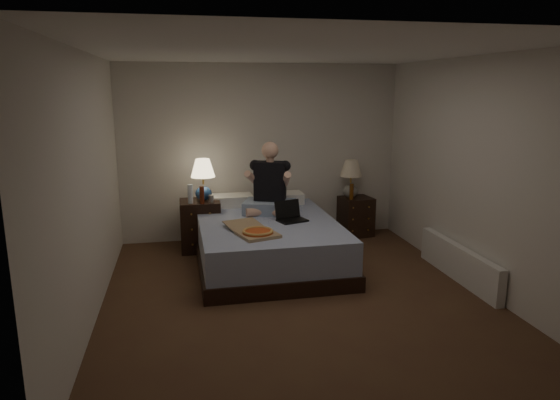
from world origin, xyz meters
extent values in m
cube|color=brown|center=(0.00, 0.00, 0.00)|extent=(4.00, 4.50, 0.00)
cube|color=white|center=(0.00, 0.00, 2.50)|extent=(4.00, 4.50, 0.00)
cube|color=beige|center=(0.00, 2.25, 1.25)|extent=(4.00, 0.00, 2.50)
cube|color=beige|center=(0.00, -2.25, 1.25)|extent=(4.00, 0.00, 2.50)
cube|color=beige|center=(-2.00, 0.00, 1.25)|extent=(0.00, 4.50, 2.50)
cube|color=beige|center=(2.00, 0.00, 1.25)|extent=(0.00, 4.50, 2.50)
cube|color=#5266A4|center=(-0.13, 1.08, 0.28)|extent=(1.68, 2.24, 0.56)
cube|color=black|center=(-0.92, 1.79, 0.34)|extent=(0.53, 0.48, 0.68)
cube|color=black|center=(1.38, 2.03, 0.29)|extent=(0.49, 0.46, 0.58)
cylinder|color=white|center=(-1.04, 1.66, 0.81)|extent=(0.07, 0.07, 0.25)
cylinder|color=#A6A5A1|center=(-0.77, 1.64, 0.73)|extent=(0.07, 0.07, 0.10)
cylinder|color=#591D0C|center=(-0.89, 1.61, 0.80)|extent=(0.06, 0.06, 0.23)
cylinder|color=#63350E|center=(1.26, 1.93, 0.69)|extent=(0.06, 0.06, 0.23)
cube|color=silver|center=(1.93, 0.10, 0.20)|extent=(0.10, 1.60, 0.40)
camera|label=1|loc=(-1.14, -4.80, 2.16)|focal=32.00mm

